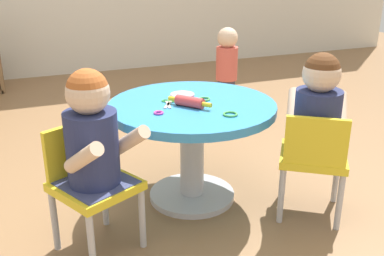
{
  "coord_description": "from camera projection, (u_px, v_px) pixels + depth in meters",
  "views": [
    {
      "loc": [
        -0.78,
        -1.92,
        1.18
      ],
      "look_at": [
        0.0,
        0.0,
        0.39
      ],
      "focal_mm": 42.01,
      "sensor_mm": 36.0,
      "label": 1
    }
  ],
  "objects": [
    {
      "name": "ground_plane",
      "position": [
        192.0,
        197.0,
        2.35
      ],
      "size": [
        10.0,
        10.0,
        0.0
      ],
      "primitive_type": "plane",
      "color": "olive"
    },
    {
      "name": "craft_table",
      "position": [
        192.0,
        129.0,
        2.22
      ],
      "size": [
        0.81,
        0.81,
        0.52
      ],
      "color": "silver",
      "rests_on": "ground"
    },
    {
      "name": "child_chair_left",
      "position": [
        91.0,
        182.0,
        1.86
      ],
      "size": [
        0.4,
        0.4,
        0.54
      ],
      "color": "#B7B7BC",
      "rests_on": "ground"
    },
    {
      "name": "seated_child_left",
      "position": [
        92.0,
        133.0,
        1.75
      ],
      "size": [
        0.39,
        0.43,
        0.51
      ],
      "color": "#3F4772",
      "rests_on": "ground"
    },
    {
      "name": "child_chair_right",
      "position": [
        313.0,
        158.0,
        2.08
      ],
      "size": [
        0.42,
        0.42,
        0.54
      ],
      "color": "#B7B7BC",
      "rests_on": "ground"
    },
    {
      "name": "seated_child_right",
      "position": [
        318.0,
        109.0,
        2.04
      ],
      "size": [
        0.42,
        0.44,
        0.51
      ],
      "color": "#3F4772",
      "rests_on": "ground"
    },
    {
      "name": "toddler_standing",
      "position": [
        227.0,
        67.0,
        3.55
      ],
      "size": [
        0.17,
        0.17,
        0.67
      ],
      "color": "#33384C",
      "rests_on": "ground"
    },
    {
      "name": "rolling_pin",
      "position": [
        190.0,
        102.0,
        2.1
      ],
      "size": [
        0.16,
        0.2,
        0.05
      ],
      "color": "#D83F3F",
      "rests_on": "craft_table"
    },
    {
      "name": "craft_scissors",
      "position": [
        169.0,
        103.0,
        2.16
      ],
      "size": [
        0.1,
        0.14,
        0.01
      ],
      "color": "silver",
      "rests_on": "craft_table"
    },
    {
      "name": "playdough_blob_0",
      "position": [
        182.0,
        95.0,
        2.26
      ],
      "size": [
        0.12,
        0.12,
        0.02
      ],
      "primitive_type": "cylinder",
      "color": "pink",
      "rests_on": "craft_table"
    },
    {
      "name": "cookie_cutter_0",
      "position": [
        230.0,
        114.0,
        2.0
      ],
      "size": [
        0.07,
        0.07,
        0.01
      ],
      "primitive_type": "torus",
      "color": "#4CB259",
      "rests_on": "craft_table"
    },
    {
      "name": "cookie_cutter_1",
      "position": [
        204.0,
        99.0,
        2.21
      ],
      "size": [
        0.06,
        0.06,
        0.01
      ],
      "primitive_type": "torus",
      "color": "#4CB259",
      "rests_on": "craft_table"
    },
    {
      "name": "cookie_cutter_2",
      "position": [
        159.0,
        113.0,
        2.02
      ],
      "size": [
        0.05,
        0.05,
        0.01
      ],
      "primitive_type": "torus",
      "color": "#D83FA5",
      "rests_on": "craft_table"
    }
  ]
}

